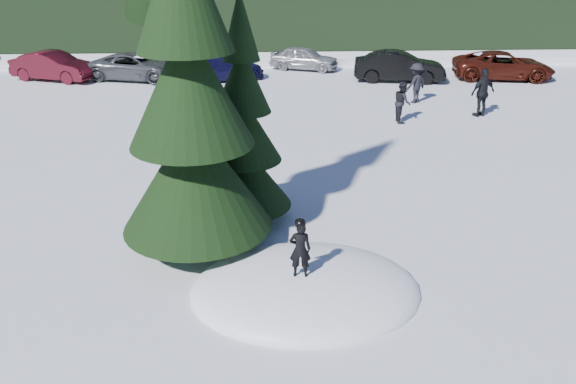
{
  "coord_description": "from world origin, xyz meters",
  "views": [
    {
      "loc": [
        -0.81,
        -9.18,
        6.12
      ],
      "look_at": [
        -0.23,
        2.28,
        1.1
      ],
      "focal_mm": 35.0,
      "sensor_mm": 36.0,
      "label": 1
    }
  ],
  "objects_px": {
    "car_1": "(54,66)",
    "car_5": "(399,67)",
    "car_3": "(222,68)",
    "car_6": "(503,65)",
    "adult_0": "(402,102)",
    "adult_1": "(483,93)",
    "car_2": "(137,67)",
    "child_skier": "(300,249)",
    "adult_2": "(416,83)",
    "car_4": "(304,58)",
    "spruce_tall": "(190,101)",
    "spruce_short": "(244,137)"
  },
  "relations": [
    {
      "from": "car_5",
      "to": "adult_0",
      "type": "bearing_deg",
      "value": 176.98
    },
    {
      "from": "adult_1",
      "to": "car_5",
      "type": "relative_size",
      "value": 0.42
    },
    {
      "from": "car_1",
      "to": "adult_0",
      "type": "bearing_deg",
      "value": -97.53
    },
    {
      "from": "child_skier",
      "to": "adult_2",
      "type": "bearing_deg",
      "value": -109.15
    },
    {
      "from": "adult_0",
      "to": "car_6",
      "type": "relative_size",
      "value": 0.32
    },
    {
      "from": "spruce_tall",
      "to": "car_1",
      "type": "height_order",
      "value": "spruce_tall"
    },
    {
      "from": "car_2",
      "to": "car_3",
      "type": "relative_size",
      "value": 1.13
    },
    {
      "from": "adult_1",
      "to": "car_1",
      "type": "bearing_deg",
      "value": -44.0
    },
    {
      "from": "spruce_tall",
      "to": "child_skier",
      "type": "relative_size",
      "value": 7.75
    },
    {
      "from": "car_1",
      "to": "car_3",
      "type": "height_order",
      "value": "car_1"
    },
    {
      "from": "car_4",
      "to": "car_5",
      "type": "height_order",
      "value": "car_5"
    },
    {
      "from": "adult_2",
      "to": "spruce_tall",
      "type": "bearing_deg",
      "value": 21.62
    },
    {
      "from": "spruce_tall",
      "to": "spruce_short",
      "type": "xyz_separation_m",
      "value": [
        1.0,
        1.4,
        -1.22
      ]
    },
    {
      "from": "spruce_short",
      "to": "car_3",
      "type": "xyz_separation_m",
      "value": [
        -1.44,
        15.74,
        -1.5
      ]
    },
    {
      "from": "car_3",
      "to": "car_4",
      "type": "bearing_deg",
      "value": -79.81
    },
    {
      "from": "car_3",
      "to": "spruce_tall",
      "type": "bearing_deg",
      "value": 162.26
    },
    {
      "from": "spruce_short",
      "to": "car_6",
      "type": "xyz_separation_m",
      "value": [
        12.6,
        15.31,
        -1.42
      ]
    },
    {
      "from": "child_skier",
      "to": "car_3",
      "type": "bearing_deg",
      "value": -79.15
    },
    {
      "from": "spruce_short",
      "to": "car_4",
      "type": "relative_size",
      "value": 1.46
    },
    {
      "from": "car_6",
      "to": "adult_0",
      "type": "bearing_deg",
      "value": 145.24
    },
    {
      "from": "adult_0",
      "to": "car_5",
      "type": "xyz_separation_m",
      "value": [
        1.54,
        6.99,
        -0.05
      ]
    },
    {
      "from": "car_1",
      "to": "car_2",
      "type": "bearing_deg",
      "value": -71.24
    },
    {
      "from": "spruce_short",
      "to": "adult_1",
      "type": "relative_size",
      "value": 2.87
    },
    {
      "from": "spruce_tall",
      "to": "adult_2",
      "type": "height_order",
      "value": "spruce_tall"
    },
    {
      "from": "adult_0",
      "to": "car_6",
      "type": "bearing_deg",
      "value": -44.32
    },
    {
      "from": "car_1",
      "to": "car_5",
      "type": "bearing_deg",
      "value": -73.7
    },
    {
      "from": "car_3",
      "to": "car_4",
      "type": "distance_m",
      "value": 4.9
    },
    {
      "from": "car_5",
      "to": "spruce_tall",
      "type": "bearing_deg",
      "value": 162.7
    },
    {
      "from": "car_1",
      "to": "car_6",
      "type": "xyz_separation_m",
      "value": [
        22.41,
        -0.85,
        -0.02
      ]
    },
    {
      "from": "adult_1",
      "to": "car_6",
      "type": "relative_size",
      "value": 0.38
    },
    {
      "from": "car_3",
      "to": "adult_2",
      "type": "bearing_deg",
      "value": -139.09
    },
    {
      "from": "car_2",
      "to": "car_3",
      "type": "xyz_separation_m",
      "value": [
        4.26,
        -0.33,
        -0.05
      ]
    },
    {
      "from": "spruce_tall",
      "to": "spruce_short",
      "type": "height_order",
      "value": "spruce_tall"
    },
    {
      "from": "adult_1",
      "to": "adult_2",
      "type": "bearing_deg",
      "value": -69.6
    },
    {
      "from": "child_skier",
      "to": "car_2",
      "type": "height_order",
      "value": "child_skier"
    },
    {
      "from": "adult_0",
      "to": "car_5",
      "type": "distance_m",
      "value": 7.16
    },
    {
      "from": "car_6",
      "to": "adult_1",
      "type": "bearing_deg",
      "value": 160.41
    },
    {
      "from": "adult_2",
      "to": "car_5",
      "type": "distance_m",
      "value": 4.19
    },
    {
      "from": "car_1",
      "to": "car_2",
      "type": "xyz_separation_m",
      "value": [
        4.11,
        -0.09,
        -0.04
      ]
    },
    {
      "from": "car_1",
      "to": "car_6",
      "type": "relative_size",
      "value": 0.87
    },
    {
      "from": "car_2",
      "to": "car_6",
      "type": "xyz_separation_m",
      "value": [
        18.3,
        -0.76,
        0.02
      ]
    },
    {
      "from": "spruce_short",
      "to": "car_3",
      "type": "height_order",
      "value": "spruce_short"
    },
    {
      "from": "car_3",
      "to": "car_6",
      "type": "distance_m",
      "value": 14.05
    },
    {
      "from": "car_6",
      "to": "car_4",
      "type": "bearing_deg",
      "value": 82.58
    },
    {
      "from": "spruce_short",
      "to": "car_1",
      "type": "bearing_deg",
      "value": 121.25
    },
    {
      "from": "child_skier",
      "to": "spruce_short",
      "type": "bearing_deg",
      "value": -69.19
    },
    {
      "from": "child_skier",
      "to": "adult_1",
      "type": "height_order",
      "value": "adult_1"
    },
    {
      "from": "spruce_short",
      "to": "car_1",
      "type": "height_order",
      "value": "spruce_short"
    },
    {
      "from": "child_skier",
      "to": "car_2",
      "type": "distance_m",
      "value": 20.62
    },
    {
      "from": "adult_0",
      "to": "car_6",
      "type": "height_order",
      "value": "adult_0"
    }
  ]
}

